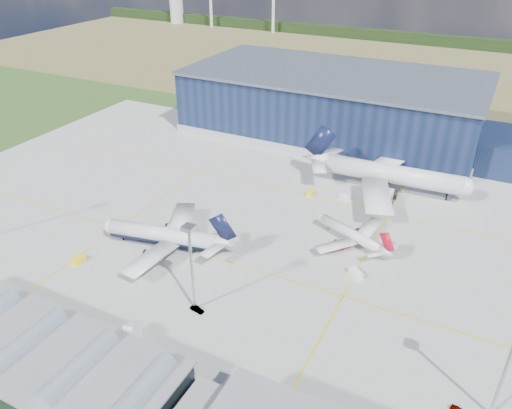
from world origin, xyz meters
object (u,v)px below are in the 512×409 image
gse_tug_a (78,260)px  gse_tug_c (310,193)px  light_mast_east (511,354)px  airliner_navy (162,227)px  hangar (339,107)px  light_mast_center (191,255)px  gse_van_b (356,274)px  car_b (197,309)px  airliner_widebody (393,165)px  airliner_red (351,229)px  airstair (133,335)px  gse_cart_b (344,198)px

gse_tug_a → gse_tug_c: bearing=56.0°
light_mast_east → airliner_navy: 89.11m
hangar → light_mast_center: hangar is taller
gse_van_b → gse_tug_c: size_ratio=1.24×
light_mast_east → car_b: bearing=-179.4°
light_mast_center → car_b: light_mast_center is taller
hangar → gse_van_b: (37.47, -95.71, -10.66)m
airliner_navy → gse_tug_a: bearing=34.1°
gse_tug_a → gse_tug_c: (41.65, 63.84, -0.04)m
airliner_widebody → gse_van_b: 52.75m
gse_van_b → car_b: bearing=173.3°
airliner_red → airstair: size_ratio=5.05×
hangar → car_b: (8.24, -125.44, -11.03)m
airliner_navy → airliner_red: size_ratio=1.47×
gse_tug_c → car_b: bearing=-93.9°
hangar → airliner_navy: bearing=-97.8°
light_mast_east → airliner_widebody: size_ratio=0.39×
airliner_red → gse_van_b: bearing=136.2°
hangar → gse_cart_b: size_ratio=43.21×
gse_cart_b → hangar: bearing=52.3°
light_mast_east → gse_tug_a: bearing=179.2°
gse_van_b → gse_tug_c: bearing=74.3°
hangar → airstair: (1.04, -139.74, -9.87)m
gse_tug_a → car_b: 39.22m
gse_van_b → airliner_widebody: bearing=41.9°
gse_van_b → car_b: size_ratio=1.17×
light_mast_east → airliner_red: light_mast_east is taller
gse_tug_a → car_b: size_ratio=1.05×
hangar → gse_tug_a: bearing=-104.1°
hangar → gse_cart_b: 62.18m
light_mast_center → car_b: size_ratio=6.43×
hangar → light_mast_east: bearing=-60.0°
airliner_navy → gse_cart_b: airliner_navy is taller
gse_cart_b → car_b: size_ratio=0.94×
airliner_navy → gse_tug_c: (25.40, 47.44, -5.87)m
airliner_navy → airliner_widebody: airliner_widebody is taller
airliner_navy → car_b: (22.91, -18.47, -6.02)m
gse_tug_a → airliner_widebody: bearing=50.0°
airstair → hangar: bearing=74.6°
airliner_red → gse_tug_a: (-62.34, -42.43, -3.71)m
airliner_red → gse_tug_c: (-20.69, 21.40, -3.76)m
airliner_red → car_b: 50.33m
car_b → airliner_widebody: bearing=-7.6°
gse_tug_a → airstair: size_ratio=0.69×
light_mast_east → gse_van_b: size_ratio=5.49×
airliner_red → gse_cart_b: airliner_red is taller
airliner_widebody → light_mast_center: bearing=-111.4°
airliner_navy → car_b: size_ratio=11.33×
gse_tug_a → gse_van_b: gse_van_b is taller
light_mast_center → car_b: 14.89m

